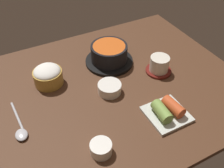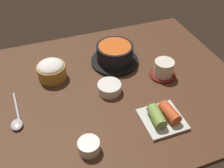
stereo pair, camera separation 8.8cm
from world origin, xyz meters
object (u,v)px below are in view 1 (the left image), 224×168
object	(u,v)px
kimchi_plate	(167,111)
rice_bowl	(48,75)
side_bowl_near	(101,148)
banchan_cup_center	(110,88)
tea_cup_with_saucer	(159,65)
spoon	(20,129)
stone_pot	(109,54)

from	to	relation	value
kimchi_plate	rice_bowl	bearing A→B (deg)	131.40
kimchi_plate	side_bowl_near	xyz separation A→B (cm)	(-24.49, -2.60, 0.04)
banchan_cup_center	side_bowl_near	bearing A→B (deg)	-122.69
kimchi_plate	tea_cup_with_saucer	bearing A→B (deg)	61.47
tea_cup_with_saucer	kimchi_plate	world-z (taller)	tea_cup_with_saucer
side_bowl_near	spoon	distance (cm)	25.84
rice_bowl	side_bowl_near	size ratio (longest dim) A/B	1.66
tea_cup_with_saucer	banchan_cup_center	bearing A→B (deg)	-176.46
spoon	tea_cup_with_saucer	bearing A→B (deg)	4.26
kimchi_plate	side_bowl_near	bearing A→B (deg)	-173.93
rice_bowl	side_bowl_near	bearing A→B (deg)	-83.29
rice_bowl	kimchi_plate	distance (cm)	43.31
banchan_cup_center	spoon	distance (cm)	31.85
stone_pot	tea_cup_with_saucer	bearing A→B (deg)	-44.77
stone_pot	rice_bowl	size ratio (longest dim) A/B	1.82
banchan_cup_center	spoon	size ratio (longest dim) A/B	0.47
stone_pot	spoon	distance (cm)	43.41
tea_cup_with_saucer	side_bowl_near	distance (cm)	41.48
banchan_cup_center	kimchi_plate	size ratio (longest dim) A/B	0.65
rice_bowl	side_bowl_near	distance (cm)	35.35
side_bowl_near	spoon	world-z (taller)	side_bowl_near
rice_bowl	kimchi_plate	world-z (taller)	rice_bowl
rice_bowl	tea_cup_with_saucer	size ratio (longest dim) A/B	1.06
kimchi_plate	spoon	bearing A→B (deg)	160.13
side_bowl_near	kimchi_plate	bearing A→B (deg)	6.07
kimchi_plate	spoon	world-z (taller)	kimchi_plate
banchan_cup_center	kimchi_plate	distance (cm)	21.31
stone_pot	spoon	world-z (taller)	stone_pot
stone_pot	side_bowl_near	distance (cm)	41.78
spoon	rice_bowl	bearing A→B (deg)	49.93
rice_bowl	banchan_cup_center	xyz separation A→B (cm)	(17.44, -14.32, -1.83)
banchan_cup_center	spoon	bearing A→B (deg)	-175.24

